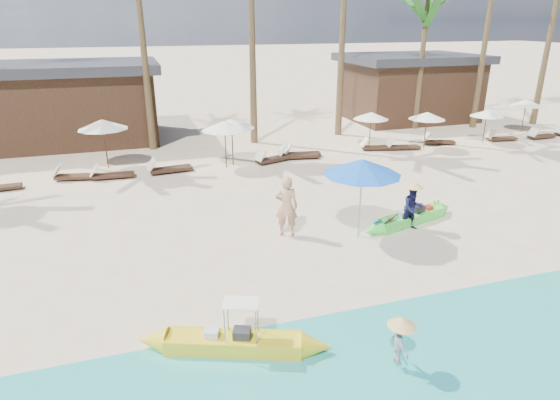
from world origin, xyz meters
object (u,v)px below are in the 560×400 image
object	(u,v)px
green_canoe	(410,218)
blue_umbrella	(362,167)
tourist	(286,206)
yellow_canoe	(234,343)

from	to	relation	value
green_canoe	blue_umbrella	distance (m)	3.05
tourist	blue_umbrella	xyz separation A→B (m)	(2.13, -0.82, 1.33)
yellow_canoe	blue_umbrella	bearing A→B (deg)	61.13
blue_umbrella	tourist	bearing A→B (deg)	159.05
green_canoe	yellow_canoe	size ratio (longest dim) A/B	1.02
yellow_canoe	green_canoe	bearing A→B (deg)	53.95
green_canoe	tourist	size ratio (longest dim) A/B	2.25
tourist	blue_umbrella	distance (m)	2.65
green_canoe	blue_umbrella	world-z (taller)	blue_umbrella
tourist	blue_umbrella	world-z (taller)	blue_umbrella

